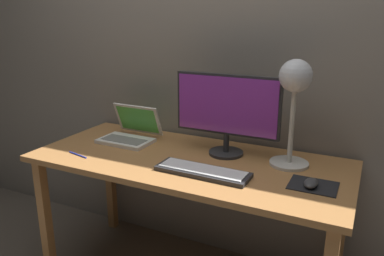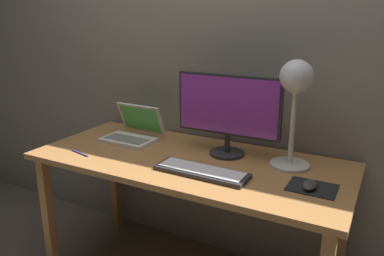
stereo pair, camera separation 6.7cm
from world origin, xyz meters
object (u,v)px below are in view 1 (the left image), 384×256
object	(u,v)px
monitor	(227,109)
mouse	(311,183)
desk_lamp	(295,90)
keyboard_main	(203,171)
pen	(78,155)
laptop	(131,130)

from	to	relation	value
monitor	mouse	world-z (taller)	monitor
monitor	mouse	distance (m)	0.56
desk_lamp	mouse	size ratio (longest dim) A/B	5.31
keyboard_main	desk_lamp	bearing A→B (deg)	40.22
desk_lamp	mouse	xyz separation A→B (m)	(0.14, -0.21, -0.35)
monitor	keyboard_main	size ratio (longest dim) A/B	1.24
mouse	pen	size ratio (longest dim) A/B	0.69
keyboard_main	mouse	size ratio (longest dim) A/B	4.61
mouse	pen	distance (m)	1.16
laptop	desk_lamp	distance (m)	0.96
keyboard_main	mouse	distance (m)	0.48
desk_lamp	monitor	bearing A→B (deg)	179.53
keyboard_main	mouse	world-z (taller)	mouse
desk_lamp	pen	xyz separation A→B (m)	(-1.01, -0.35, -0.37)
monitor	keyboard_main	world-z (taller)	monitor
mouse	pen	xyz separation A→B (m)	(-1.15, -0.14, -0.02)
laptop	desk_lamp	xyz separation A→B (m)	(0.91, 0.01, 0.31)
keyboard_main	pen	world-z (taller)	keyboard_main
desk_lamp	mouse	world-z (taller)	desk_lamp
mouse	keyboard_main	bearing A→B (deg)	-171.82
keyboard_main	desk_lamp	size ratio (longest dim) A/B	0.87
monitor	keyboard_main	bearing A→B (deg)	-90.88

